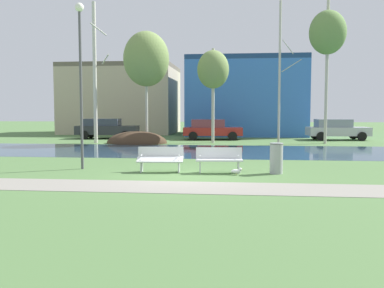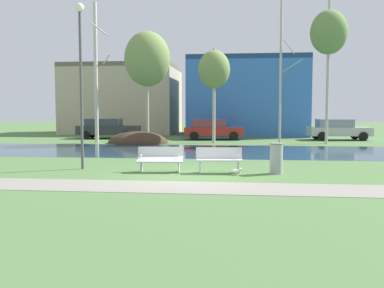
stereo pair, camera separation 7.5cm
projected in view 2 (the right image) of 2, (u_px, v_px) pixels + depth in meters
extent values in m
plane|color=#4C703D|center=(209.00, 149.00, 23.98)|extent=(120.00, 120.00, 0.00)
cube|color=gray|center=(177.00, 187.00, 12.04)|extent=(60.00, 1.91, 0.01)
cube|color=#284256|center=(207.00, 151.00, 22.92)|extent=(80.00, 7.70, 0.01)
ellipsoid|color=#423021|center=(138.00, 143.00, 28.47)|extent=(4.02, 2.85, 1.60)
cube|color=silver|center=(160.00, 159.00, 14.94)|extent=(1.63, 0.59, 0.19)
cube|color=silver|center=(161.00, 152.00, 15.20)|extent=(1.60, 0.21, 0.40)
cube|color=silver|center=(142.00, 166.00, 15.04)|extent=(0.07, 0.43, 0.45)
cube|color=silver|center=(179.00, 166.00, 15.00)|extent=(0.07, 0.43, 0.45)
cylinder|color=silver|center=(141.00, 155.00, 14.97)|extent=(0.06, 0.28, 0.04)
cylinder|color=silver|center=(179.00, 155.00, 14.93)|extent=(0.06, 0.28, 0.04)
cube|color=silver|center=(219.00, 160.00, 14.71)|extent=(1.63, 0.60, 0.05)
cube|color=silver|center=(219.00, 153.00, 14.98)|extent=(1.60, 0.21, 0.40)
cube|color=silver|center=(200.00, 166.00, 14.81)|extent=(0.07, 0.43, 0.45)
cube|color=silver|center=(238.00, 167.00, 14.77)|extent=(0.07, 0.43, 0.45)
cylinder|color=silver|center=(200.00, 156.00, 14.75)|extent=(0.06, 0.28, 0.04)
cylinder|color=silver|center=(238.00, 156.00, 14.70)|extent=(0.06, 0.28, 0.04)
cylinder|color=#999B9E|center=(276.00, 158.00, 14.61)|extent=(0.44, 0.44, 1.05)
torus|color=#5B5D5E|center=(276.00, 144.00, 14.57)|extent=(0.47, 0.47, 0.04)
ellipsoid|color=white|center=(236.00, 171.00, 14.32)|extent=(0.33, 0.15, 0.15)
sphere|color=white|center=(240.00, 169.00, 14.30)|extent=(0.11, 0.11, 0.11)
cone|color=gold|center=(242.00, 169.00, 14.29)|extent=(0.06, 0.03, 0.03)
cylinder|color=gold|center=(236.00, 174.00, 14.30)|extent=(0.01, 0.01, 0.10)
cylinder|color=gold|center=(236.00, 173.00, 14.36)|extent=(0.01, 0.01, 0.10)
cylinder|color=#4C4C51|center=(81.00, 91.00, 15.66)|extent=(0.10, 0.10, 5.69)
sphere|color=white|center=(80.00, 7.00, 15.43)|extent=(0.32, 0.32, 0.32)
cylinder|color=beige|center=(96.00, 73.00, 28.39)|extent=(0.25, 0.25, 9.24)
cylinder|color=beige|center=(107.00, 59.00, 28.66)|extent=(0.87, 1.22, 0.56)
cylinder|color=beige|center=(99.00, 29.00, 27.67)|extent=(0.89, 0.87, 0.74)
cylinder|color=#BCB7A8|center=(147.00, 89.00, 28.29)|extent=(0.17, 0.17, 7.08)
ellipsoid|color=olive|center=(147.00, 59.00, 28.14)|extent=(2.99, 2.99, 3.59)
cylinder|color=#BCB7A8|center=(214.00, 96.00, 28.57)|extent=(0.21, 0.21, 6.24)
ellipsoid|color=olive|center=(214.00, 69.00, 28.44)|extent=(2.10, 2.10, 2.52)
cylinder|color=#BCB7A8|center=(281.00, 74.00, 26.72)|extent=(0.15, 0.15, 8.89)
cylinder|color=#BCB7A8|center=(292.00, 66.00, 27.12)|extent=(1.06, 1.51, 0.65)
cylinder|color=#BCB7A8|center=(289.00, 47.00, 26.11)|extent=(0.78, 0.76, 0.80)
cylinder|color=#BCB7A8|center=(328.00, 73.00, 27.76)|extent=(0.19, 0.19, 9.18)
ellipsoid|color=#668947|center=(329.00, 32.00, 27.56)|extent=(2.34, 2.34, 2.81)
cube|color=#282B30|center=(109.00, 130.00, 33.22)|extent=(4.79, 2.15, 0.67)
cube|color=#2F3648|center=(104.00, 122.00, 33.19)|extent=(2.72, 1.80, 0.54)
cylinder|color=black|center=(131.00, 134.00, 34.10)|extent=(0.65, 0.26, 0.64)
cylinder|color=black|center=(126.00, 135.00, 32.26)|extent=(0.65, 0.26, 0.64)
cylinder|color=black|center=(92.00, 134.00, 34.24)|extent=(0.65, 0.26, 0.64)
cylinder|color=black|center=(86.00, 135.00, 32.40)|extent=(0.65, 0.26, 0.64)
cube|color=maroon|center=(214.00, 131.00, 32.02)|extent=(4.45, 2.14, 0.59)
cube|color=brown|center=(209.00, 123.00, 31.99)|extent=(2.53, 1.79, 0.59)
cylinder|color=black|center=(232.00, 135.00, 32.90)|extent=(0.65, 0.26, 0.64)
cylinder|color=black|center=(234.00, 136.00, 31.05)|extent=(0.65, 0.26, 0.64)
cylinder|color=black|center=(195.00, 135.00, 33.03)|extent=(0.65, 0.26, 0.64)
cylinder|color=black|center=(194.00, 136.00, 31.18)|extent=(0.65, 0.26, 0.64)
cube|color=#B2B5BC|center=(339.00, 131.00, 31.53)|extent=(4.49, 2.09, 0.62)
cube|color=gray|center=(334.00, 123.00, 31.50)|extent=(2.55, 1.75, 0.58)
cylinder|color=black|center=(355.00, 135.00, 32.39)|extent=(0.65, 0.26, 0.64)
cylinder|color=black|center=(363.00, 136.00, 30.59)|extent=(0.65, 0.26, 0.64)
cylinder|color=black|center=(316.00, 135.00, 32.52)|extent=(0.65, 0.26, 0.64)
cylinder|color=black|center=(322.00, 136.00, 30.72)|extent=(0.65, 0.26, 0.64)
cube|color=#BCAD8E|center=(124.00, 102.00, 41.53)|extent=(10.27, 7.79, 6.05)
cube|color=#675F4E|center=(123.00, 68.00, 41.28)|extent=(10.27, 7.79, 0.40)
cube|color=#3870C6|center=(247.00, 100.00, 38.71)|extent=(10.03, 8.85, 6.29)
cube|color=navy|center=(247.00, 62.00, 38.45)|extent=(10.03, 8.85, 0.40)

